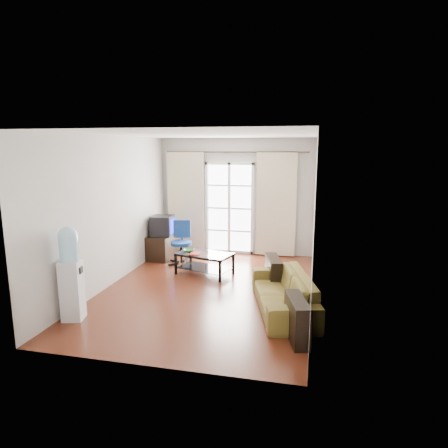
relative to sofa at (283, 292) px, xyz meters
The scene contains 20 objects.
floor 1.53m from the sofa, 156.79° to the left, with size 5.20×5.20×0.00m, color #5C2715.
ceiling 2.84m from the sofa, 156.79° to the left, with size 5.20×5.20×0.00m, color white.
wall_back 3.64m from the sofa, 113.38° to the left, with size 3.60×0.02×2.70m, color beige.
wall_front 2.66m from the sofa, 124.50° to the right, with size 3.60×0.02×2.70m, color beige.
wall_left 3.41m from the sofa, 169.46° to the left, with size 0.02×5.20×2.70m, color beige.
wall_right 1.29m from the sofa, 54.65° to the left, with size 0.02×5.20×2.70m, color beige.
french_door 3.58m from the sofa, 116.01° to the left, with size 1.16×0.06×2.15m.
curtain_rod 3.98m from the sofa, 114.05° to the left, with size 0.04×0.04×3.30m, color #4C3F2D.
curtain_left 4.11m from the sofa, 130.03° to the left, with size 0.90×0.07×2.35m, color beige.
curtain_right 3.23m from the sofa, 97.97° to the left, with size 0.90×0.07×2.35m, color beige.
radiator 3.15m from the sofa, 100.63° to the left, with size 0.64×0.12×0.64m, color gray.
sofa is the anchor object (origin of this frame).
coffee_table 2.18m from the sofa, 139.72° to the left, with size 1.19×0.87×0.43m.
bowl 2.47m from the sofa, 144.00° to the left, with size 0.27×0.27×0.05m, color green.
book 2.33m from the sofa, 145.73° to the left, with size 0.21×0.27×0.02m, color #A33314.
remote 2.27m from the sofa, 143.46° to the left, with size 0.15×0.04×0.02m, color black.
tv_stand 3.71m from the sofa, 141.60° to the left, with size 0.49×0.74×0.54m, color black.
crt_tv 3.73m from the sofa, 141.67° to the left, with size 0.53×0.52×0.45m.
task_chair 3.09m from the sofa, 139.39° to the left, with size 0.76×0.76×0.93m.
water_cooler 3.19m from the sofa, 160.56° to the right, with size 0.34×0.34×1.40m.
Camera 1 is at (1.79, -6.53, 2.51)m, focal length 32.00 mm.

